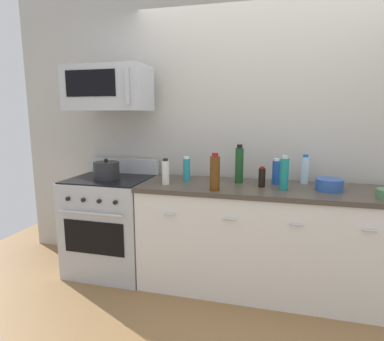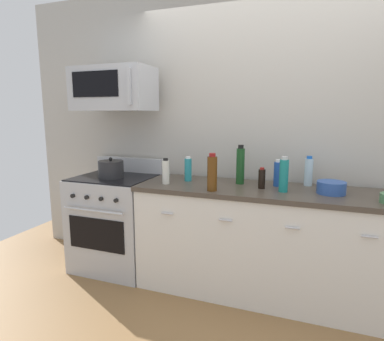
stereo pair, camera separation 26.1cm
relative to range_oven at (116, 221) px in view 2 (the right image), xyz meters
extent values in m
plane|color=olive|center=(1.44, 0.00, -0.47)|extent=(6.25, 6.25, 0.00)
cube|color=#B7B2A8|center=(1.44, 0.41, 0.88)|extent=(5.21, 0.10, 2.70)
cube|color=silver|center=(1.44, 0.00, -0.03)|extent=(2.09, 0.62, 0.88)
cube|color=#473D33|center=(1.44, 0.00, 0.43)|extent=(2.12, 0.65, 0.04)
cube|color=black|center=(1.44, -0.28, -0.42)|extent=(2.09, 0.02, 0.10)
cylinder|color=silver|center=(0.70, -0.33, 0.25)|extent=(0.10, 0.02, 0.02)
cylinder|color=silver|center=(1.19, -0.33, 0.25)|extent=(0.10, 0.02, 0.02)
cylinder|color=silver|center=(1.68, -0.33, 0.25)|extent=(0.10, 0.02, 0.02)
cylinder|color=silver|center=(2.17, -0.33, 0.25)|extent=(0.10, 0.02, 0.02)
cube|color=#B7BABF|center=(0.00, 0.00, -0.01)|extent=(0.76, 0.64, 0.91)
cube|color=black|center=(0.00, -0.33, -0.02)|extent=(0.58, 0.01, 0.30)
cylinder|color=#B7BABF|center=(0.00, -0.36, 0.21)|extent=(0.61, 0.02, 0.02)
cube|color=#B7BABF|center=(0.00, 0.29, 0.52)|extent=(0.76, 0.06, 0.16)
cube|color=black|center=(0.00, 0.00, 0.45)|extent=(0.73, 0.61, 0.01)
cylinder|color=black|center=(-0.23, -0.34, 0.32)|extent=(0.04, 0.02, 0.04)
cylinder|color=black|center=(-0.08, -0.34, 0.32)|extent=(0.04, 0.02, 0.04)
cylinder|color=black|center=(0.08, -0.34, 0.32)|extent=(0.04, 0.02, 0.04)
cylinder|color=black|center=(0.23, -0.34, 0.32)|extent=(0.04, 0.02, 0.04)
cube|color=#B7BABF|center=(0.00, 0.05, 1.28)|extent=(0.74, 0.40, 0.40)
cube|color=black|center=(-0.06, -0.16, 1.31)|extent=(0.48, 0.01, 0.22)
cube|color=#B7BABF|center=(0.30, -0.17, 1.28)|extent=(0.02, 0.04, 0.30)
cylinder|color=#19471E|center=(1.21, 0.11, 0.61)|extent=(0.07, 0.07, 0.31)
cylinder|color=black|center=(1.21, 0.11, 0.77)|extent=(0.05, 0.05, 0.03)
cylinder|color=black|center=(1.41, -0.01, 0.53)|extent=(0.06, 0.06, 0.16)
cylinder|color=maroon|center=(1.41, -0.01, 0.62)|extent=(0.04, 0.04, 0.02)
cylinder|color=silver|center=(1.77, 0.23, 0.57)|extent=(0.07, 0.07, 0.23)
cylinder|color=blue|center=(1.77, 0.23, 0.69)|extent=(0.04, 0.04, 0.02)
cylinder|color=silver|center=(0.60, -0.12, 0.55)|extent=(0.06, 0.06, 0.21)
cylinder|color=black|center=(0.60, -0.12, 0.67)|extent=(0.04, 0.04, 0.02)
cylinder|color=#197F7A|center=(1.59, -0.07, 0.58)|extent=(0.07, 0.07, 0.25)
cylinder|color=beige|center=(1.59, -0.07, 0.72)|extent=(0.05, 0.05, 0.03)
cylinder|color=teal|center=(0.74, 0.06, 0.55)|extent=(0.07, 0.07, 0.20)
cylinder|color=white|center=(0.74, 0.06, 0.67)|extent=(0.04, 0.04, 0.02)
cylinder|color=#1E4CA5|center=(1.52, 0.13, 0.55)|extent=(0.07, 0.07, 0.20)
cylinder|color=silver|center=(1.52, 0.13, 0.67)|extent=(0.04, 0.04, 0.02)
cylinder|color=#59330F|center=(1.05, -0.23, 0.59)|extent=(0.08, 0.08, 0.27)
cylinder|color=maroon|center=(1.05, -0.23, 0.74)|extent=(0.05, 0.05, 0.03)
cylinder|color=#2D519E|center=(1.93, -0.01, 0.50)|extent=(0.21, 0.21, 0.09)
torus|color=#2D519E|center=(1.93, -0.01, 0.54)|extent=(0.21, 0.21, 0.01)
cylinder|color=#2D519E|center=(1.93, -0.01, 0.46)|extent=(0.12, 0.12, 0.01)
cylinder|color=#262628|center=(0.00, -0.05, 0.53)|extent=(0.24, 0.24, 0.16)
sphere|color=black|center=(0.00, -0.05, 0.63)|extent=(0.04, 0.04, 0.04)
camera|label=1|loc=(1.51, -2.70, 1.05)|focal=30.18mm
camera|label=2|loc=(1.76, -2.62, 1.05)|focal=30.18mm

